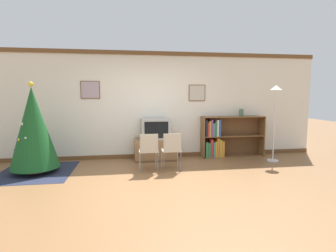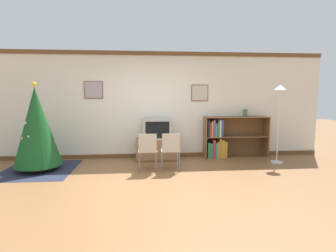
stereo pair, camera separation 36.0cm
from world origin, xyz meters
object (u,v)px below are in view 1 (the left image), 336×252
Objects in this scene: tv_console at (155,149)px; folding_chair_left at (149,150)px; bookshelf at (221,138)px; folding_chair_right at (172,149)px; christmas_tree at (33,128)px; television at (155,129)px; vase at (241,113)px; standing_lamp at (275,103)px.

tv_console is 1.26× the size of folding_chair_left.
bookshelf is (1.99, 1.09, 0.01)m from folding_chair_left.
folding_chair_left and folding_chair_right have the same top height.
folding_chair_right is (2.83, -0.31, -0.47)m from christmas_tree.
vase is (2.28, 0.12, 0.37)m from television.
standing_lamp is (3.09, 0.46, 0.95)m from folding_chair_left.
television is 1.77m from bookshelf.
bookshelf reaches higher than television.
christmas_tree is 2.41m from folding_chair_left.
standing_lamp is (5.44, 0.15, 0.48)m from christmas_tree.
folding_chair_left is 0.44× the size of standing_lamp.
folding_chair_left is (-0.24, -0.99, -0.32)m from television.
vase is at bearing 131.34° from standing_lamp.
christmas_tree is 1.01× the size of standing_lamp.
bookshelf is at bearing 10.15° from christmas_tree.
folding_chair_left is at bearing -7.61° from christmas_tree.
standing_lamp is at bearing -10.59° from tv_console.
bookshelf is 8.56× the size of vase.
vase is (0.54, 0.02, 0.67)m from bookshelf.
bookshelf is at bearing 150.44° from standing_lamp.
christmas_tree is at bearing 172.39° from folding_chair_left.
standing_lamp is at bearing 1.57° from christmas_tree.
tv_console is 3.12m from standing_lamp.
christmas_tree is 4.94m from vase.
christmas_tree is 2.68m from television.
folding_chair_left is 3.27m from standing_lamp.
television is at bearing -177.10° from vase.
christmas_tree is 5.46m from standing_lamp.
vase is (4.87, 0.79, 0.22)m from christmas_tree.
bookshelf is 0.86m from vase.
christmas_tree reaches higher than standing_lamp.
folding_chair_right is 2.41m from vase.
standing_lamp reaches higher than folding_chair_right.
bookshelf is 0.89× the size of standing_lamp.
bookshelf is at bearing 3.11° from tv_console.
television is 0.84× the size of folding_chair_left.
tv_console is at bearing -177.16° from vase.
folding_chair_right is at bearing -76.17° from tv_console.
christmas_tree is at bearing -169.85° from bookshelf.
folding_chair_right is 0.50× the size of bookshelf.
folding_chair_left is 1.00× the size of folding_chair_right.
christmas_tree reaches higher than vase.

